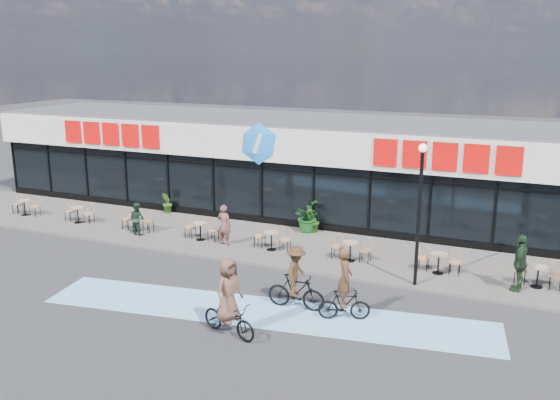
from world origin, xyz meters
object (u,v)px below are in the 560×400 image
potted_plant_mid (306,216)px  cyclist_a (296,282)px  patron_left (224,225)px  cyclist_b (345,293)px  potted_plant_right (313,221)px  patron_right (137,219)px  pedestrian_a (520,263)px  lamp_post (420,202)px  bistro_set_0 (26,205)px  potted_plant_left (168,203)px

potted_plant_mid → cyclist_a: cyclist_a is taller
patron_left → cyclist_b: size_ratio=0.75×
potted_plant_right → cyclist_b: (3.74, -7.52, 0.22)m
patron_right → pedestrian_a: size_ratio=0.72×
patron_right → pedestrian_a: bearing=-171.9°
lamp_post → cyclist_b: 4.21m
bistro_set_0 → patron_left: 10.95m
lamp_post → potted_plant_left: lamp_post is taller
potted_plant_mid → cyclist_a: bearing=-71.7°
patron_left → patron_right: (-4.11, -0.23, -0.14)m
potted_plant_left → cyclist_a: size_ratio=0.51×
potted_plant_right → cyclist_a: (2.14, -7.37, 0.24)m
potted_plant_right → patron_left: size_ratio=0.63×
lamp_post → cyclist_b: bearing=-114.0°
lamp_post → cyclist_a: (-3.07, -3.16, -2.11)m
patron_left → patron_right: 4.12m
potted_plant_mid → cyclist_b: bearing=-61.8°
patron_right → potted_plant_left: bearing=-69.6°
bistro_set_0 → potted_plant_mid: bearing=11.6°
potted_plant_right → cyclist_a: 7.68m
lamp_post → bistro_set_0: 19.09m
patron_left → cyclist_b: 7.89m
pedestrian_a → cyclist_a: bearing=-48.9°
patron_right → potted_plant_right: bearing=-146.1°
bistro_set_0 → potted_plant_mid: size_ratio=1.14×
potted_plant_left → pedestrian_a: pedestrian_a is taller
bistro_set_0 → patron_right: size_ratio=1.10×
bistro_set_0 → potted_plant_right: (13.66, 2.73, 0.07)m
potted_plant_left → potted_plant_right: 7.52m
potted_plant_left → cyclist_b: size_ratio=0.47×
potted_plant_mid → potted_plant_right: size_ratio=1.28×
cyclist_a → patron_right: bearing=155.2°
bistro_set_0 → pedestrian_a: bearing=-1.7°
cyclist_a → cyclist_b: bearing=-5.3°
bistro_set_0 → cyclist_b: 18.05m
potted_plant_left → patron_right: bearing=-78.3°
potted_plant_right → patron_left: 4.05m
bistro_set_0 → cyclist_a: cyclist_a is taller
potted_plant_right → patron_right: size_ratio=0.76×
bistro_set_0 → patron_right: patron_right is taller
potted_plant_left → patron_right: size_ratio=0.74×
bistro_set_0 → patron_left: size_ratio=0.92×
potted_plant_left → pedestrian_a: size_ratio=0.54×
potted_plant_mid → pedestrian_a: bearing=-21.2°
bistro_set_0 → potted_plant_mid: (13.36, 2.75, 0.22)m
patron_left → patron_right: size_ratio=1.20×
patron_left → potted_plant_mid: bearing=-126.1°
pedestrian_a → cyclist_a: size_ratio=0.95×
cyclist_a → cyclist_b: cyclist_b is taller
lamp_post → cyclist_a: bearing=-134.1°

